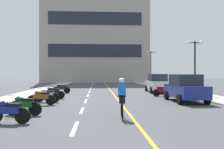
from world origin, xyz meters
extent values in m
plane|color=#47474C|center=(0.00, 21.00, 0.00)|extent=(140.00, 140.00, 0.00)
cube|color=#B7B2A8|center=(-7.20, 24.00, 0.06)|extent=(2.40, 72.00, 0.12)
cube|color=#B7B2A8|center=(7.20, 24.00, 0.06)|extent=(2.40, 72.00, 0.12)
cube|color=silver|center=(-2.00, 6.00, 0.00)|extent=(0.14, 2.20, 0.01)
cube|color=silver|center=(-2.00, 10.00, 0.00)|extent=(0.14, 2.20, 0.01)
cube|color=silver|center=(-2.00, 14.00, 0.00)|extent=(0.14, 2.20, 0.01)
cube|color=silver|center=(-2.00, 18.00, 0.00)|extent=(0.14, 2.20, 0.01)
cube|color=silver|center=(-2.00, 22.00, 0.00)|extent=(0.14, 2.20, 0.01)
cube|color=silver|center=(-2.00, 26.00, 0.00)|extent=(0.14, 2.20, 0.01)
cube|color=silver|center=(-2.00, 30.00, 0.00)|extent=(0.14, 2.20, 0.01)
cube|color=silver|center=(-2.00, 34.00, 0.00)|extent=(0.14, 2.20, 0.01)
cube|color=silver|center=(-2.00, 38.00, 0.00)|extent=(0.14, 2.20, 0.01)
cube|color=silver|center=(-2.00, 42.00, 0.00)|extent=(0.14, 2.20, 0.01)
cube|color=silver|center=(-2.00, 46.00, 0.00)|extent=(0.14, 2.20, 0.01)
cube|color=gold|center=(0.25, 24.00, 0.00)|extent=(0.12, 66.00, 0.01)
cube|color=#9E998E|center=(-1.55, 49.75, 10.58)|extent=(21.83, 9.49, 21.16)
cube|color=#1E232D|center=(-1.55, 44.95, 6.35)|extent=(18.34, 0.10, 2.54)
cube|color=#1E232D|center=(-1.55, 44.95, 12.70)|extent=(18.34, 0.10, 2.54)
cylinder|color=black|center=(7.17, 17.79, 2.39)|extent=(0.14, 0.14, 4.55)
cylinder|color=black|center=(7.17, 17.79, 4.52)|extent=(1.10, 0.08, 0.08)
sphere|color=white|center=(6.62, 17.79, 4.52)|extent=(0.36, 0.36, 0.36)
sphere|color=white|center=(7.72, 17.79, 4.52)|extent=(0.36, 0.36, 0.36)
cylinder|color=black|center=(7.20, 34.82, 2.72)|extent=(0.14, 0.14, 5.20)
cylinder|color=black|center=(7.20, 34.82, 5.17)|extent=(1.10, 0.08, 0.08)
sphere|color=white|center=(6.65, 34.82, 5.17)|extent=(0.36, 0.36, 0.36)
sphere|color=white|center=(7.75, 34.82, 5.17)|extent=(0.36, 0.36, 0.36)
cylinder|color=black|center=(3.76, 14.64, 0.32)|extent=(0.22, 0.64, 0.64)
cylinder|color=black|center=(5.46, 14.63, 0.32)|extent=(0.22, 0.64, 0.64)
cylinder|color=black|center=(3.75, 11.84, 0.32)|extent=(0.22, 0.64, 0.64)
cylinder|color=black|center=(5.45, 11.83, 0.32)|extent=(0.22, 0.64, 0.64)
cube|color=navy|center=(4.60, 13.23, 0.72)|extent=(1.71, 4.20, 0.80)
cube|color=#1E2833|center=(4.60, 13.23, 1.47)|extent=(1.57, 2.20, 0.70)
cylinder|color=black|center=(3.94, 22.55, 0.32)|extent=(0.24, 0.65, 0.64)
cylinder|color=black|center=(5.64, 22.48, 0.32)|extent=(0.24, 0.65, 0.64)
cylinder|color=black|center=(3.84, 19.75, 0.32)|extent=(0.24, 0.65, 0.64)
cylinder|color=black|center=(5.54, 19.69, 0.32)|extent=(0.24, 0.65, 0.64)
cube|color=silver|center=(4.74, 21.12, 0.72)|extent=(1.85, 4.26, 0.80)
cube|color=#1E2833|center=(4.74, 21.12, 1.47)|extent=(1.64, 2.25, 0.70)
cylinder|color=black|center=(-4.01, 6.81, 0.30)|extent=(0.61, 0.20, 0.60)
cube|color=navy|center=(-4.55, 6.90, 0.52)|extent=(0.93, 0.43, 0.28)
ellipsoid|color=navy|center=(-4.75, 6.93, 0.74)|extent=(0.47, 0.31, 0.22)
cube|color=black|center=(-4.31, 6.86, 0.72)|extent=(0.47, 0.31, 0.10)
cylinder|color=black|center=(-5.06, 8.72, 0.30)|extent=(0.61, 0.21, 0.60)
cylinder|color=black|center=(-3.98, 8.51, 0.30)|extent=(0.61, 0.21, 0.60)
cube|color=#0C4C19|center=(-4.52, 8.61, 0.52)|extent=(0.94, 0.45, 0.28)
ellipsoid|color=#0C4C19|center=(-4.72, 8.65, 0.74)|extent=(0.48, 0.32, 0.22)
cube|color=black|center=(-4.27, 8.57, 0.72)|extent=(0.48, 0.32, 0.10)
cylinder|color=silver|center=(-5.06, 8.72, 0.90)|extent=(0.15, 0.59, 0.03)
cylinder|color=black|center=(-5.06, 12.11, 0.30)|extent=(0.61, 0.14, 0.60)
cylinder|color=black|center=(-3.97, 12.04, 0.30)|extent=(0.61, 0.14, 0.60)
cube|color=brown|center=(-4.51, 12.07, 0.52)|extent=(0.92, 0.34, 0.28)
ellipsoid|color=brown|center=(-4.71, 12.08, 0.74)|extent=(0.45, 0.27, 0.22)
cube|color=black|center=(-4.27, 12.06, 0.72)|extent=(0.45, 0.27, 0.10)
cylinder|color=silver|center=(-5.06, 12.11, 0.90)|extent=(0.07, 0.60, 0.03)
cylinder|color=black|center=(-5.01, 13.62, 0.30)|extent=(0.61, 0.25, 0.60)
cylinder|color=black|center=(-3.94, 13.35, 0.30)|extent=(0.61, 0.25, 0.60)
cube|color=#B2B2B7|center=(-4.47, 13.49, 0.52)|extent=(0.94, 0.49, 0.28)
ellipsoid|color=#B2B2B7|center=(-4.67, 13.54, 0.74)|extent=(0.49, 0.34, 0.22)
cube|color=black|center=(-4.23, 13.43, 0.72)|extent=(0.49, 0.34, 0.10)
cylinder|color=silver|center=(-5.01, 13.62, 0.90)|extent=(0.18, 0.59, 0.03)
cylinder|color=black|center=(-5.00, 15.43, 0.30)|extent=(0.60, 0.11, 0.60)
cylinder|color=black|center=(-3.90, 15.45, 0.30)|extent=(0.60, 0.11, 0.60)
cube|color=black|center=(-4.45, 15.44, 0.52)|extent=(0.90, 0.29, 0.28)
ellipsoid|color=black|center=(-4.65, 15.44, 0.74)|extent=(0.44, 0.25, 0.22)
cube|color=black|center=(-4.20, 15.45, 0.72)|extent=(0.44, 0.25, 0.10)
cylinder|color=silver|center=(-5.00, 15.43, 0.90)|extent=(0.04, 0.60, 0.03)
cylinder|color=black|center=(4.69, 17.07, 0.30)|extent=(0.61, 0.17, 0.60)
cylinder|color=black|center=(3.60, 16.94, 0.30)|extent=(0.61, 0.17, 0.60)
cube|color=maroon|center=(4.14, 17.01, 0.52)|extent=(0.93, 0.39, 0.28)
ellipsoid|color=maroon|center=(4.34, 17.03, 0.74)|extent=(0.47, 0.29, 0.22)
cube|color=black|center=(3.89, 16.98, 0.72)|extent=(0.47, 0.29, 0.10)
cylinder|color=silver|center=(4.69, 17.07, 0.90)|extent=(0.10, 0.60, 0.03)
cylinder|color=black|center=(-5.14, 20.48, 0.30)|extent=(0.61, 0.15, 0.60)
cylinder|color=black|center=(-4.04, 20.39, 0.30)|extent=(0.61, 0.15, 0.60)
cube|color=black|center=(-4.59, 20.43, 0.52)|extent=(0.92, 0.36, 0.28)
ellipsoid|color=black|center=(-4.79, 20.45, 0.74)|extent=(0.46, 0.28, 0.22)
cube|color=black|center=(-4.34, 20.41, 0.72)|extent=(0.46, 0.28, 0.10)
cylinder|color=silver|center=(-5.14, 20.48, 0.90)|extent=(0.08, 0.60, 0.03)
torus|color=black|center=(-0.16, 8.21, 0.34)|extent=(0.08, 0.72, 0.72)
torus|color=black|center=(-0.22, 7.16, 0.34)|extent=(0.08, 0.72, 0.72)
cylinder|color=black|center=(-0.19, 7.66, 0.64)|extent=(0.10, 0.95, 0.04)
cube|color=black|center=(-0.20, 7.51, 0.86)|extent=(0.11, 0.21, 0.06)
cylinder|color=black|center=(-0.17, 8.11, 0.89)|extent=(0.42, 0.05, 0.03)
cube|color=black|center=(-0.20, 7.56, 0.79)|extent=(0.26, 0.37, 0.28)
cube|color=blue|center=(-0.19, 7.71, 1.19)|extent=(0.35, 0.47, 0.61)
sphere|color=beige|center=(-0.18, 7.84, 1.54)|extent=(0.20, 0.20, 0.20)
ellipsoid|color=white|center=(-0.18, 7.84, 1.61)|extent=(0.24, 0.26, 0.16)
camera|label=1|loc=(-1.24, -2.34, 1.89)|focal=38.53mm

